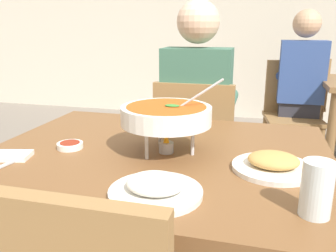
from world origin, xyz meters
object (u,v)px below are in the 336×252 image
object	(u,v)px
curry_bowl	(166,115)
chair_bg_left	(291,108)
chair_diner_main	(196,150)
rice_plate	(155,188)
diner_main	(198,108)
appetizer_plate	(273,164)
sauce_dish	(70,145)
dining_table_main	(157,182)
patron_bg_left	(301,80)
drink_glass	(316,192)
chair_bg_right	(306,97)

from	to	relation	value
curry_bowl	chair_bg_left	size ratio (longest dim) A/B	0.37
chair_diner_main	rice_plate	bearing A→B (deg)	-85.23
chair_diner_main	curry_bowl	world-z (taller)	curry_bowl
chair_diner_main	diner_main	distance (m)	0.24
appetizer_plate	sauce_dish	distance (m)	0.68
curry_bowl	sauce_dish	xyz separation A→B (m)	(-0.34, -0.05, -0.12)
dining_table_main	patron_bg_left	world-z (taller)	patron_bg_left
dining_table_main	sauce_dish	world-z (taller)	sauce_dish
rice_plate	appetizer_plate	world-z (taller)	same
drink_glass	chair_bg_right	world-z (taller)	chair_bg_right
curry_bowl	chair_bg_right	distance (m)	2.66
chair_diner_main	appetizer_plate	distance (m)	0.95
chair_bg_right	curry_bowl	bearing A→B (deg)	-106.20
appetizer_plate	patron_bg_left	world-z (taller)	patron_bg_left
diner_main	chair_bg_right	distance (m)	1.92
rice_plate	chair_bg_left	world-z (taller)	chair_bg_left
diner_main	chair_bg_left	bearing A→B (deg)	64.29
drink_glass	rice_plate	bearing A→B (deg)	179.57
dining_table_main	rice_plate	xyz separation A→B (m)	(0.09, -0.31, 0.13)
chair_diner_main	patron_bg_left	distance (m)	1.44
dining_table_main	rice_plate	distance (m)	0.35
curry_bowl	drink_glass	world-z (taller)	curry_bowl
diner_main	sauce_dish	xyz separation A→B (m)	(-0.30, -0.84, 0.03)
chair_bg_left	appetizer_plate	bearing A→B (deg)	-95.81
chair_bg_left	patron_bg_left	bearing A→B (deg)	5.98
diner_main	rice_plate	bearing A→B (deg)	-85.37
curry_bowl	patron_bg_left	size ratio (longest dim) A/B	0.25
diner_main	patron_bg_left	distance (m)	1.40
dining_table_main	chair_bg_right	bearing A→B (deg)	73.11
curry_bowl	rice_plate	distance (m)	0.34
rice_plate	drink_glass	bearing A→B (deg)	-0.43
appetizer_plate	sauce_dish	size ratio (longest dim) A/B	2.67
chair_diner_main	rice_plate	world-z (taller)	chair_diner_main
chair_diner_main	drink_glass	xyz separation A→B (m)	(0.46, -1.07, 0.31)
dining_table_main	rice_plate	world-z (taller)	rice_plate
dining_table_main	chair_bg_left	distance (m)	2.11
dining_table_main	appetizer_plate	bearing A→B (deg)	-10.31
chair_diner_main	sauce_dish	size ratio (longest dim) A/B	10.00
dining_table_main	drink_glass	size ratio (longest dim) A/B	8.92
appetizer_plate	chair_diner_main	bearing A→B (deg)	114.66
chair_diner_main	patron_bg_left	world-z (taller)	patron_bg_left
diner_main	chair_bg_left	size ratio (longest dim) A/B	1.46
chair_diner_main	diner_main	xyz separation A→B (m)	(0.00, 0.03, 0.24)
rice_plate	sauce_dish	xyz separation A→B (m)	(-0.39, 0.27, -0.01)
sauce_dish	curry_bowl	bearing A→B (deg)	8.05
drink_glass	patron_bg_left	size ratio (longest dim) A/B	0.10
dining_table_main	sauce_dish	distance (m)	0.33
diner_main	chair_diner_main	bearing A→B (deg)	-90.00
diner_main	appetizer_plate	bearing A→B (deg)	-66.18
sauce_dish	chair_bg_right	distance (m)	2.80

